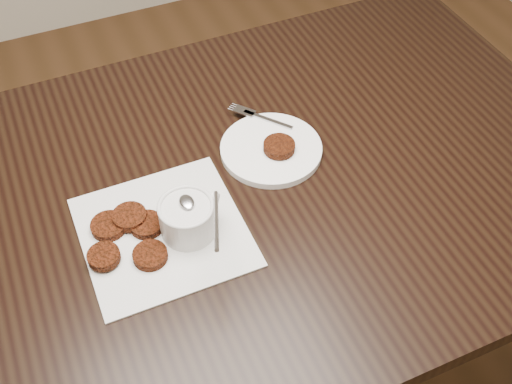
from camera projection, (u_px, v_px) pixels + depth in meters
table at (243, 286)px, 1.55m from camera, size 1.53×0.98×0.75m
napkin at (163, 232)px, 1.18m from camera, size 0.30×0.30×0.00m
sauce_ramekin at (186, 206)px, 1.13m from camera, size 0.18×0.18×0.14m
patty_cluster at (126, 233)px, 1.16m from camera, size 0.25×0.25×0.02m
plate_with_patty at (271, 147)px, 1.31m from camera, size 0.30×0.30×0.03m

